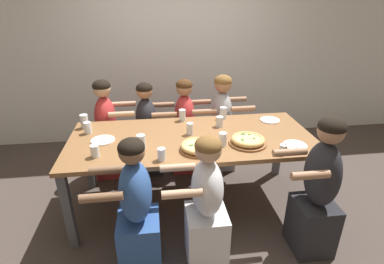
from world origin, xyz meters
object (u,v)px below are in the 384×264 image
at_px(diner_far_midleft, 148,133).
at_px(drinking_glass_h, 95,152).
at_px(diner_near_right, 318,193).
at_px(diner_near_center, 206,208).
at_px(drinking_glass_e, 220,122).
at_px(pizza_board_second, 199,147).
at_px(drinking_glass_g, 84,122).
at_px(diner_far_left, 108,133).
at_px(drinking_glass_j, 223,140).
at_px(drinking_glass_a, 182,116).
at_px(diner_far_midright, 221,126).
at_px(diner_near_midleft, 137,213).
at_px(drinking_glass_i, 190,129).
at_px(empty_plate_a, 270,120).
at_px(drinking_glass_b, 88,128).
at_px(cocktail_glass_blue, 283,150).
at_px(empty_plate_c, 103,140).
at_px(drinking_glass_d, 162,155).
at_px(pizza_board_main, 248,141).
at_px(diner_far_center, 185,130).
at_px(drinking_glass_c, 223,114).
at_px(empty_plate_b, 295,145).

bearing_deg(diner_far_midleft, drinking_glass_h, -22.25).
relative_size(diner_near_right, diner_near_center, 1.08).
bearing_deg(drinking_glass_e, pizza_board_second, -121.00).
relative_size(drinking_glass_g, diner_far_left, 0.12).
xyz_separation_m(drinking_glass_h, drinking_glass_j, (1.10, 0.06, 0.01)).
xyz_separation_m(drinking_glass_a, diner_far_midright, (0.51, 0.31, -0.28)).
distance_m(diner_near_midleft, diner_far_midright, 1.76).
xyz_separation_m(drinking_glass_g, drinking_glass_i, (1.04, -0.30, -0.01)).
distance_m(empty_plate_a, diner_far_left, 1.86).
relative_size(pizza_board_second, drinking_glass_b, 2.88).
distance_m(cocktail_glass_blue, drinking_glass_e, 0.77).
xyz_separation_m(drinking_glass_h, diner_near_midleft, (0.34, -0.45, -0.31)).
relative_size(empty_plate_c, diner_near_midleft, 0.19).
relative_size(drinking_glass_d, diner_far_left, 0.09).
height_order(drinking_glass_e, diner_far_midleft, diner_far_midleft).
bearing_deg(pizza_board_second, pizza_board_main, 7.50).
distance_m(drinking_glass_a, drinking_glass_i, 0.36).
bearing_deg(diner_far_left, diner_near_center, 32.20).
relative_size(diner_far_left, diner_near_right, 0.97).
distance_m(drinking_glass_h, diner_far_center, 1.36).
bearing_deg(drinking_glass_c, drinking_glass_i, -138.89).
bearing_deg(diner_far_center, cocktail_glass_blue, 31.40).
bearing_deg(diner_far_midleft, pizza_board_second, 24.71).
bearing_deg(drinking_glass_g, drinking_glass_d, -45.54).
distance_m(drinking_glass_c, diner_far_center, 0.59).
bearing_deg(diner_far_left, empty_plate_c, 5.57).
distance_m(pizza_board_main, drinking_glass_j, 0.24).
distance_m(diner_far_center, diner_near_midleft, 1.55).
relative_size(empty_plate_b, drinking_glass_j, 1.68).
height_order(cocktail_glass_blue, drinking_glass_e, cocktail_glass_blue).
bearing_deg(cocktail_glass_blue, drinking_glass_g, 155.87).
bearing_deg(empty_plate_c, cocktail_glass_blue, -16.42).
height_order(empty_plate_a, empty_plate_b, same).
bearing_deg(drinking_glass_c, cocktail_glass_blue, -69.00).
bearing_deg(diner_far_center, pizza_board_main, 26.64).
distance_m(pizza_board_main, diner_far_midleft, 1.36).
relative_size(drinking_glass_e, diner_far_midright, 0.09).
distance_m(drinking_glass_e, drinking_glass_h, 1.27).
bearing_deg(cocktail_glass_blue, pizza_board_second, 166.92).
xyz_separation_m(empty_plate_b, diner_far_midleft, (-1.34, 1.04, -0.27)).
xyz_separation_m(drinking_glass_a, drinking_glass_h, (-0.81, -0.70, -0.01)).
relative_size(drinking_glass_a, drinking_glass_d, 1.18).
distance_m(drinking_glass_d, drinking_glass_i, 0.55).
bearing_deg(drinking_glass_g, diner_near_center, -45.48).
distance_m(cocktail_glass_blue, diner_far_midright, 1.23).
distance_m(drinking_glass_h, diner_far_left, 1.05).
distance_m(empty_plate_c, drinking_glass_h, 0.30).
bearing_deg(cocktail_glass_blue, diner_near_right, -55.45).
xyz_separation_m(pizza_board_second, drinking_glass_a, (-0.07, 0.70, 0.02)).
bearing_deg(empty_plate_b, pizza_board_second, 177.82).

